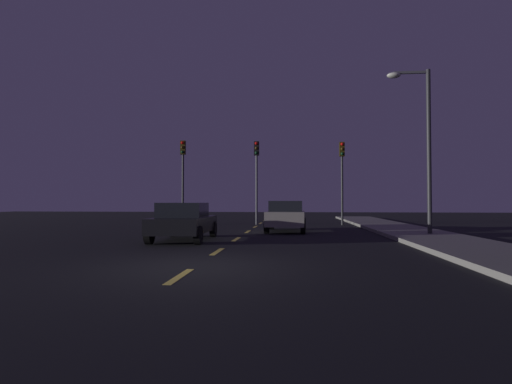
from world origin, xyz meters
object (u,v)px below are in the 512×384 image
traffic_signal_left (183,166)px  car_adjacent_lane (184,221)px  car_stopped_ahead (286,216)px  street_lamp_right (422,136)px  traffic_signal_right (342,167)px  traffic_signal_center (257,167)px

traffic_signal_left → car_adjacent_lane: traffic_signal_left is taller
car_stopped_ahead → street_lamp_right: size_ratio=0.56×
street_lamp_right → traffic_signal_right: bearing=105.7°
car_stopped_ahead → car_adjacent_lane: size_ratio=0.96×
traffic_signal_left → car_adjacent_lane: bearing=-73.6°
traffic_signal_left → car_stopped_ahead: bearing=-39.6°
traffic_signal_center → street_lamp_right: 11.14m
traffic_signal_right → car_stopped_ahead: size_ratio=1.33×
traffic_signal_center → car_stopped_ahead: traffic_signal_center is taller
car_adjacent_lane → traffic_signal_center: bearing=80.2°
car_stopped_ahead → street_lamp_right: street_lamp_right is taller
car_adjacent_lane → street_lamp_right: street_lamp_right is taller
car_stopped_ahead → car_adjacent_lane: 6.05m
traffic_signal_right → street_lamp_right: size_ratio=0.75×
traffic_signal_right → car_adjacent_lane: size_ratio=1.28×
traffic_signal_center → traffic_signal_right: (5.38, -0.00, -0.08)m
car_adjacent_lane → street_lamp_right: 10.30m
street_lamp_right → car_stopped_ahead: bearing=156.5°
traffic_signal_left → traffic_signal_right: bearing=-0.0°
traffic_signal_center → car_stopped_ahead: 6.65m
traffic_signal_center → car_adjacent_lane: size_ratio=1.31×
traffic_signal_left → street_lamp_right: (12.47, -8.08, 0.41)m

